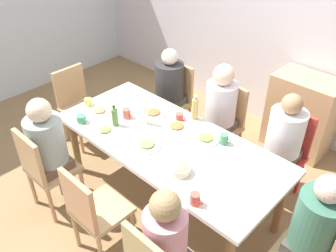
{
  "coord_description": "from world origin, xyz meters",
  "views": [
    {
      "loc": [
        1.74,
        -1.82,
        2.65
      ],
      "look_at": [
        0.0,
        0.0,
        0.88
      ],
      "focal_mm": 38.23,
      "sensor_mm": 36.0,
      "label": 1
    }
  ],
  "objects_px": {
    "cup_3": "(195,199)",
    "side_cabinet": "(301,114)",
    "chair_2": "(224,121)",
    "chair_3": "(285,150)",
    "plate_1": "(100,111)",
    "plate_2": "(153,113)",
    "dining_table": "(168,146)",
    "plate_4": "(206,138)",
    "cup_1": "(224,139)",
    "plate_0": "(177,127)",
    "cup_2": "(88,102)",
    "person_6": "(167,242)",
    "chair_4": "(92,210)",
    "person_5": "(314,227)",
    "bowl_0": "(180,168)",
    "bottle_0": "(115,116)",
    "chair_0": "(44,167)",
    "person_0": "(49,145)",
    "plate_5": "(147,145)",
    "person_3": "(284,139)",
    "chair_1": "(77,102)",
    "person_2": "(220,107)",
    "cup_5": "(180,117)",
    "chair_7": "(174,97)",
    "cup_4": "(82,119)",
    "person_7": "(169,86)",
    "bottle_2": "(145,113)",
    "plate_3": "(105,131)",
    "cup_0": "(127,113)",
    "bottle_1": "(195,108)"
  },
  "relations": [
    {
      "from": "cup_3",
      "to": "side_cabinet",
      "type": "relative_size",
      "value": 0.12
    },
    {
      "from": "chair_2",
      "to": "chair_3",
      "type": "xyz_separation_m",
      "value": [
        0.72,
        0.0,
        0.0
      ]
    },
    {
      "from": "plate_1",
      "to": "plate_2",
      "type": "relative_size",
      "value": 0.86
    },
    {
      "from": "dining_table",
      "to": "plate_4",
      "type": "xyz_separation_m",
      "value": [
        0.24,
        0.23,
        0.09
      ]
    },
    {
      "from": "cup_1",
      "to": "side_cabinet",
      "type": "distance_m",
      "value": 1.39
    },
    {
      "from": "plate_0",
      "to": "chair_3",
      "type": "bearing_deg",
      "value": 40.37
    },
    {
      "from": "plate_4",
      "to": "cup_2",
      "type": "bearing_deg",
      "value": -163.33
    },
    {
      "from": "person_6",
      "to": "plate_0",
      "type": "height_order",
      "value": "person_6"
    },
    {
      "from": "chair_4",
      "to": "person_5",
      "type": "xyz_separation_m",
      "value": [
        1.37,
        0.86,
        0.19
      ]
    },
    {
      "from": "bowl_0",
      "to": "bottle_0",
      "type": "distance_m",
      "value": 0.88
    },
    {
      "from": "chair_0",
      "to": "person_0",
      "type": "relative_size",
      "value": 0.76
    },
    {
      "from": "plate_5",
      "to": "side_cabinet",
      "type": "bearing_deg",
      "value": 72.57
    },
    {
      "from": "person_6",
      "to": "cup_3",
      "type": "xyz_separation_m",
      "value": [
        -0.06,
        0.35,
        0.09
      ]
    },
    {
      "from": "person_5",
      "to": "bottle_0",
      "type": "distance_m",
      "value": 1.89
    },
    {
      "from": "person_3",
      "to": "person_5",
      "type": "relative_size",
      "value": 0.99
    },
    {
      "from": "cup_2",
      "to": "cup_3",
      "type": "bearing_deg",
      "value": -9.44
    },
    {
      "from": "chair_1",
      "to": "person_2",
      "type": "relative_size",
      "value": 0.76
    },
    {
      "from": "chair_1",
      "to": "cup_5",
      "type": "relative_size",
      "value": 8.24
    },
    {
      "from": "chair_7",
      "to": "cup_4",
      "type": "xyz_separation_m",
      "value": [
        -0.07,
        -1.22,
        0.25
      ]
    },
    {
      "from": "person_7",
      "to": "bottle_2",
      "type": "relative_size",
      "value": 4.46
    },
    {
      "from": "person_3",
      "to": "side_cabinet",
      "type": "relative_size",
      "value": 1.28
    },
    {
      "from": "person_0",
      "to": "plate_3",
      "type": "relative_size",
      "value": 5.73
    },
    {
      "from": "chair_1",
      "to": "chair_2",
      "type": "bearing_deg",
      "value": 30.42
    },
    {
      "from": "person_2",
      "to": "chair_4",
      "type": "distance_m",
      "value": 1.63
    },
    {
      "from": "person_3",
      "to": "plate_0",
      "type": "bearing_deg",
      "value": -143.69
    },
    {
      "from": "person_7",
      "to": "person_6",
      "type": "bearing_deg",
      "value": -46.77
    },
    {
      "from": "person_0",
      "to": "cup_4",
      "type": "distance_m",
      "value": 0.41
    },
    {
      "from": "cup_0",
      "to": "bottle_1",
      "type": "height_order",
      "value": "bottle_1"
    },
    {
      "from": "chair_3",
      "to": "person_6",
      "type": "relative_size",
      "value": 0.79
    },
    {
      "from": "bowl_0",
      "to": "cup_0",
      "type": "distance_m",
      "value": 0.92
    },
    {
      "from": "dining_table",
      "to": "side_cabinet",
      "type": "xyz_separation_m",
      "value": [
        0.5,
        1.65,
        -0.21
      ]
    },
    {
      "from": "bowl_0",
      "to": "person_6",
      "type": "bearing_deg",
      "value": -55.56
    },
    {
      "from": "chair_1",
      "to": "person_7",
      "type": "distance_m",
      "value": 1.08
    },
    {
      "from": "dining_table",
      "to": "person_6",
      "type": "bearing_deg",
      "value": -46.74
    },
    {
      "from": "cup_4",
      "to": "bottle_0",
      "type": "bearing_deg",
      "value": 34.71
    },
    {
      "from": "plate_3",
      "to": "side_cabinet",
      "type": "xyz_separation_m",
      "value": [
        1.0,
        1.96,
        -0.29
      ]
    },
    {
      "from": "person_2",
      "to": "chair_3",
      "type": "relative_size",
      "value": 1.32
    },
    {
      "from": "chair_3",
      "to": "chair_7",
      "type": "bearing_deg",
      "value": 180.0
    },
    {
      "from": "cup_1",
      "to": "cup_4",
      "type": "bearing_deg",
      "value": -150.64
    },
    {
      "from": "person_0",
      "to": "person_7",
      "type": "distance_m",
      "value": 1.53
    },
    {
      "from": "person_5",
      "to": "plate_1",
      "type": "height_order",
      "value": "person_5"
    },
    {
      "from": "chair_2",
      "to": "plate_3",
      "type": "height_order",
      "value": "chair_2"
    },
    {
      "from": "person_0",
      "to": "cup_1",
      "type": "height_order",
      "value": "person_0"
    },
    {
      "from": "person_3",
      "to": "plate_1",
      "type": "distance_m",
      "value": 1.77
    },
    {
      "from": "plate_0",
      "to": "bottle_1",
      "type": "height_order",
      "value": "bottle_1"
    },
    {
      "from": "person_0",
      "to": "cup_4",
      "type": "relative_size",
      "value": 9.41
    },
    {
      "from": "chair_3",
      "to": "bowl_0",
      "type": "distance_m",
      "value": 1.18
    },
    {
      "from": "bottle_1",
      "to": "side_cabinet",
      "type": "bearing_deg",
      "value": 65.76
    },
    {
      "from": "person_6",
      "to": "person_7",
      "type": "bearing_deg",
      "value": 133.23
    },
    {
      "from": "person_0",
      "to": "cup_4",
      "type": "height_order",
      "value": "person_0"
    }
  ]
}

